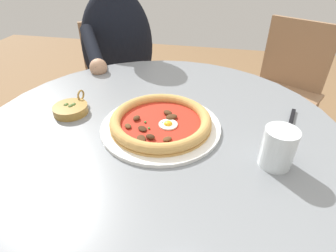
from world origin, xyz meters
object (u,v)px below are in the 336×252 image
(pizza_on_plate, at_px, (161,122))
(olive_pan, at_px, (71,109))
(dining_table, at_px, (160,165))
(steak_knife, at_px, (291,122))
(water_glass, at_px, (277,150))
(cafe_chair_diner, at_px, (119,79))
(diner_person, at_px, (122,84))
(cafe_chair_spare_near, at_px, (284,83))

(pizza_on_plate, distance_m, olive_pan, 0.29)
(dining_table, distance_m, steak_knife, 0.41)
(pizza_on_plate, bearing_deg, water_glass, -107.26)
(olive_pan, bearing_deg, dining_table, -93.55)
(dining_table, relative_size, steak_knife, 4.97)
(olive_pan, height_order, cafe_chair_diner, cafe_chair_diner)
(water_glass, relative_size, cafe_chair_diner, 0.12)
(dining_table, xyz_separation_m, diner_person, (0.66, 0.37, -0.06))
(cafe_chair_diner, bearing_deg, olive_pan, -168.52)
(diner_person, bearing_deg, pizza_on_plate, -150.42)
(cafe_chair_spare_near, bearing_deg, cafe_chair_diner, 97.15)
(water_glass, relative_size, steak_knife, 0.46)
(olive_pan, bearing_deg, steak_knife, -83.33)
(steak_knife, distance_m, olive_pan, 0.65)
(pizza_on_plate, xyz_separation_m, steak_knife, (0.10, -0.36, -0.01))
(dining_table, xyz_separation_m, olive_pan, (0.02, 0.28, 0.16))
(pizza_on_plate, relative_size, cafe_chair_spare_near, 0.40)
(diner_person, bearing_deg, dining_table, -150.71)
(pizza_on_plate, height_order, steak_knife, pizza_on_plate)
(pizza_on_plate, distance_m, cafe_chair_spare_near, 1.06)
(cafe_chair_spare_near, bearing_deg, steak_knife, 169.89)
(dining_table, bearing_deg, olive_pan, 86.45)
(pizza_on_plate, xyz_separation_m, water_glass, (-0.09, -0.29, 0.02))
(olive_pan, bearing_deg, pizza_on_plate, -94.67)
(cafe_chair_diner, bearing_deg, water_glass, -139.89)
(dining_table, relative_size, cafe_chair_diner, 1.28)
(dining_table, height_order, cafe_chair_spare_near, cafe_chair_spare_near)
(olive_pan, relative_size, cafe_chair_spare_near, 0.15)
(steak_knife, xyz_separation_m, olive_pan, (-0.08, 0.65, 0.01))
(olive_pan, xyz_separation_m, diner_person, (0.64, 0.09, -0.22))
(steak_knife, bearing_deg, pizza_on_plate, 105.32)
(steak_knife, bearing_deg, cafe_chair_spare_near, -10.11)
(steak_knife, relative_size, cafe_chair_spare_near, 0.25)
(cafe_chair_diner, xyz_separation_m, cafe_chair_spare_near, (0.12, -0.95, 0.01))
(water_glass, relative_size, olive_pan, 0.75)
(pizza_on_plate, xyz_separation_m, olive_pan, (0.02, 0.29, -0.00))
(water_glass, bearing_deg, cafe_chair_spare_near, -12.01)
(water_glass, bearing_deg, diner_person, 41.66)
(pizza_on_plate, bearing_deg, diner_person, 29.58)
(water_glass, xyz_separation_m, cafe_chair_diner, (0.87, 0.73, -0.28))
(water_glass, height_order, steak_knife, water_glass)
(water_glass, bearing_deg, olive_pan, 78.81)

